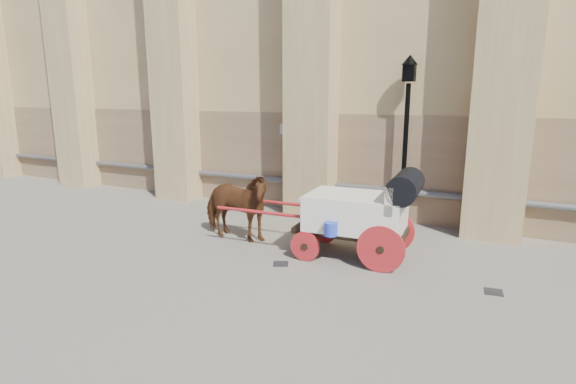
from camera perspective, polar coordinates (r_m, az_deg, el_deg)
The scene contains 6 objects.
ground at distance 10.12m, azimuth -0.22°, elevation -8.29°, with size 90.00×90.00×0.00m, color #6E675B.
horse at distance 11.13m, azimuth -6.76°, elevation -1.73°, with size 0.94×2.07×1.75m, color brown.
carriage at distance 9.91m, azimuth 9.47°, elevation -2.35°, with size 4.63×1.71×2.00m.
street_lamp at distance 12.39m, azimuth 14.71°, elevation 6.71°, with size 0.43×0.43×4.55m.
drain_grate_near at distance 9.73m, azimuth -0.92°, elevation -9.11°, with size 0.32×0.32×0.01m, color black.
drain_grate_far at distance 9.26m, azimuth 24.66°, elevation -11.45°, with size 0.32×0.32×0.01m, color black.
Camera 1 is at (4.26, -8.45, 3.58)m, focal length 28.00 mm.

